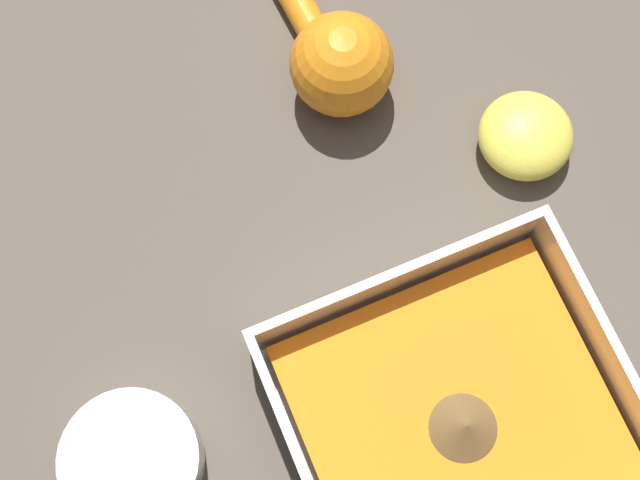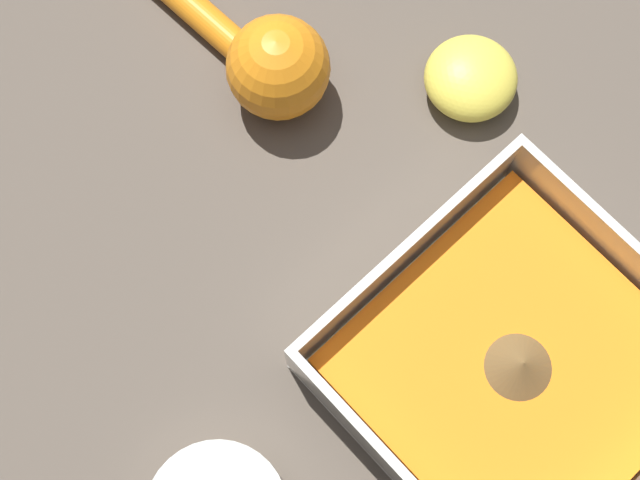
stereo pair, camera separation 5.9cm
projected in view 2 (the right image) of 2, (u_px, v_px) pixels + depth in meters
The scene contains 4 objects.
ground_plane at pixel (472, 389), 0.60m from camera, with size 4.00×4.00×0.00m, color brown.
square_dish at pixel (514, 370), 0.58m from camera, with size 0.21×0.21×0.06m.
lemon_squeezer at pixel (258, 53), 0.63m from camera, with size 0.07×0.23×0.07m.
lemon_half at pixel (471, 78), 0.64m from camera, with size 0.07×0.07×0.04m.
Camera 2 is at (0.13, -0.01, 0.60)m, focal length 50.00 mm.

